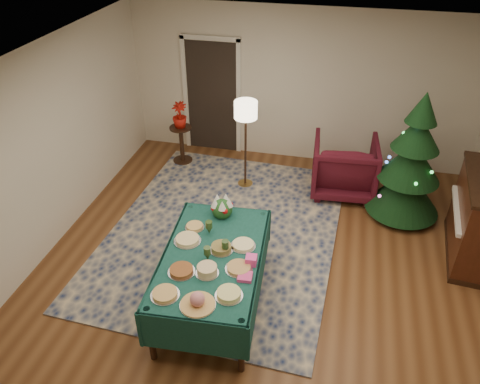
% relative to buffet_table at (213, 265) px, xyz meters
% --- Properties ---
extents(room_shell, '(7.00, 7.00, 7.00)m').
position_rel_buffet_table_xyz_m(room_shell, '(0.50, 0.37, 0.74)').
color(room_shell, '#593319').
rests_on(room_shell, ground).
extents(doorway, '(1.08, 0.04, 2.16)m').
position_rel_buffet_table_xyz_m(doorway, '(-1.10, 3.85, 0.48)').
color(doorway, black).
rests_on(doorway, ground).
extents(rug, '(3.38, 4.33, 0.02)m').
position_rel_buffet_table_xyz_m(rug, '(-0.24, 1.38, -0.60)').
color(rug, '#15244F').
rests_on(rug, ground).
extents(buffet_table, '(1.28, 2.03, 0.76)m').
position_rel_buffet_table_xyz_m(buffet_table, '(0.00, 0.00, 0.00)').
color(buffet_table, black).
rests_on(buffet_table, ground).
extents(platter_0, '(0.30, 0.30, 0.05)m').
position_rel_buffet_table_xyz_m(platter_0, '(-0.30, -0.71, 0.17)').
color(platter_0, silver).
rests_on(platter_0, buffet_table).
extents(platter_1, '(0.37, 0.37, 0.16)m').
position_rel_buffet_table_xyz_m(platter_1, '(0.07, -0.76, 0.21)').
color(platter_1, silver).
rests_on(platter_1, buffet_table).
extents(platter_2, '(0.29, 0.29, 0.06)m').
position_rel_buffet_table_xyz_m(platter_2, '(0.34, -0.57, 0.18)').
color(platter_2, silver).
rests_on(platter_2, buffet_table).
extents(platter_3, '(0.30, 0.30, 0.05)m').
position_rel_buffet_table_xyz_m(platter_3, '(-0.25, -0.34, 0.18)').
color(platter_3, silver).
rests_on(platter_3, buffet_table).
extents(platter_4, '(0.26, 0.26, 0.10)m').
position_rel_buffet_table_xyz_m(platter_4, '(0.03, -0.30, 0.20)').
color(platter_4, silver).
rests_on(platter_4, buffet_table).
extents(platter_5, '(0.30, 0.30, 0.04)m').
position_rel_buffet_table_xyz_m(platter_5, '(0.35, -0.16, 0.17)').
color(platter_5, silver).
rests_on(platter_5, buffet_table).
extents(platter_6, '(0.32, 0.32, 0.05)m').
position_rel_buffet_table_xyz_m(platter_6, '(-0.35, 0.17, 0.18)').
color(platter_6, silver).
rests_on(platter_6, buffet_table).
extents(platter_7, '(0.27, 0.27, 0.07)m').
position_rel_buffet_table_xyz_m(platter_7, '(0.08, 0.10, 0.19)').
color(platter_7, silver).
rests_on(platter_7, buffet_table).
extents(platter_8, '(0.29, 0.29, 0.04)m').
position_rel_buffet_table_xyz_m(platter_8, '(0.31, 0.23, 0.17)').
color(platter_8, silver).
rests_on(platter_8, buffet_table).
extents(platter_9, '(0.24, 0.24, 0.04)m').
position_rel_buffet_table_xyz_m(platter_9, '(-0.35, 0.44, 0.17)').
color(platter_9, silver).
rests_on(platter_9, buffet_table).
extents(goblet_0, '(0.08, 0.08, 0.18)m').
position_rel_buffet_table_xyz_m(goblet_0, '(-0.14, 0.37, 0.25)').
color(goblet_0, '#2D471E').
rests_on(goblet_0, buffet_table).
extents(goblet_1, '(0.08, 0.08, 0.18)m').
position_rel_buffet_table_xyz_m(goblet_1, '(0.14, 0.07, 0.25)').
color(goblet_1, '#2D471E').
rests_on(goblet_1, buffet_table).
extents(goblet_2, '(0.08, 0.08, 0.18)m').
position_rel_buffet_table_xyz_m(goblet_2, '(-0.03, -0.09, 0.25)').
color(goblet_2, '#2D471E').
rests_on(goblet_2, buffet_table).
extents(napkin_stack, '(0.16, 0.16, 0.04)m').
position_rel_buffet_table_xyz_m(napkin_stack, '(0.44, -0.28, 0.17)').
color(napkin_stack, '#E23E89').
rests_on(napkin_stack, buffet_table).
extents(gift_box, '(0.13, 0.13, 0.10)m').
position_rel_buffet_table_xyz_m(gift_box, '(0.46, -0.04, 0.20)').
color(gift_box, '#F544A1').
rests_on(gift_box, buffet_table).
extents(centerpiece, '(0.27, 0.28, 0.32)m').
position_rel_buffet_table_xyz_m(centerpiece, '(-0.08, 0.76, 0.28)').
color(centerpiece, '#1E4C1E').
rests_on(centerpiece, buffet_table).
extents(armchair, '(1.06, 1.00, 1.02)m').
position_rel_buffet_table_xyz_m(armchair, '(1.38, 2.87, -0.10)').
color(armchair, '#480F1C').
rests_on(armchair, ground).
extents(floor_lamp, '(0.36, 0.36, 1.50)m').
position_rel_buffet_table_xyz_m(floor_lamp, '(-0.21, 2.71, 0.66)').
color(floor_lamp, '#A57F3F').
rests_on(floor_lamp, ground).
extents(side_table, '(0.39, 0.39, 0.70)m').
position_rel_buffet_table_xyz_m(side_table, '(-1.50, 3.22, -0.27)').
color(side_table, black).
rests_on(side_table, ground).
extents(potted_plant, '(0.26, 0.46, 0.26)m').
position_rel_buffet_table_xyz_m(potted_plant, '(-1.50, 3.22, 0.21)').
color(potted_plant, '#AF160C').
rests_on(potted_plant, side_table).
extents(christmas_tree, '(1.15, 1.15, 1.99)m').
position_rel_buffet_table_xyz_m(christmas_tree, '(2.30, 2.43, 0.28)').
color(christmas_tree, black).
rests_on(christmas_tree, ground).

